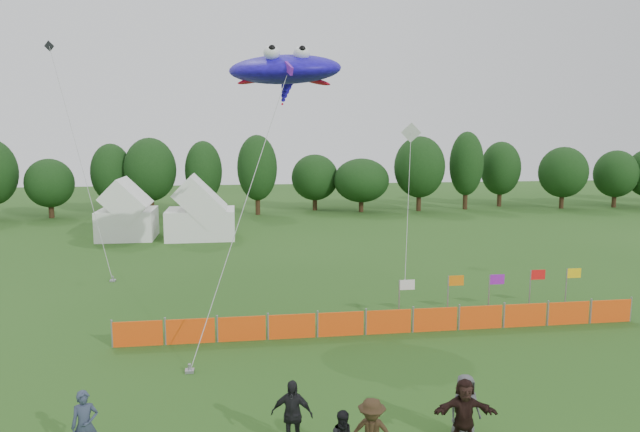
{
  "coord_description": "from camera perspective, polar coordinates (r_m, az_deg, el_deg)",
  "views": [
    {
      "loc": [
        -2.94,
        -14.39,
        8.15
      ],
      "look_at": [
        0.0,
        6.0,
        5.2
      ],
      "focal_mm": 32.0,
      "sensor_mm": 36.0,
      "label": 1
    }
  ],
  "objects": [
    {
      "name": "treeline",
      "position": [
        59.63,
        -3.82,
        4.31
      ],
      "size": [
        104.57,
        8.78,
        8.36
      ],
      "color": "#382314",
      "rests_on": "ground"
    },
    {
      "name": "tent_left",
      "position": [
        47.38,
        -18.72,
        0.16
      ],
      "size": [
        4.32,
        4.32,
        3.81
      ],
      "color": "white",
      "rests_on": "ground"
    },
    {
      "name": "tent_right",
      "position": [
        46.0,
        -11.84,
        0.18
      ],
      "size": [
        5.37,
        4.3,
        3.79
      ],
      "color": "white",
      "rests_on": "ground"
    },
    {
      "name": "barrier_fence",
      "position": [
        24.05,
        6.86,
        -10.46
      ],
      "size": [
        21.9,
        0.06,
        1.0
      ],
      "color": "#F44B0D",
      "rests_on": "ground"
    },
    {
      "name": "flag_row",
      "position": [
        26.78,
        16.84,
        -6.87
      ],
      "size": [
        8.73,
        0.81,
        2.12
      ],
      "color": "gray",
      "rests_on": "ground"
    },
    {
      "name": "spectator_a",
      "position": [
        16.36,
        -22.45,
        -18.79
      ],
      "size": [
        0.74,
        0.56,
        1.8
      ],
      "primitive_type": "imported",
      "rotation": [
        0.0,
        0.0,
        0.22
      ],
      "color": "#2E374D",
      "rests_on": "ground"
    },
    {
      "name": "spectator_d",
      "position": [
        15.68,
        -2.83,
        -19.23
      ],
      "size": [
        1.18,
        0.73,
        1.88
      ],
      "primitive_type": "imported",
      "rotation": [
        0.0,
        0.0,
        -0.26
      ],
      "color": "black",
      "rests_on": "ground"
    },
    {
      "name": "spectator_e",
      "position": [
        16.58,
        14.28,
        -18.02
      ],
      "size": [
        0.96,
        0.71,
        1.81
      ],
      "primitive_type": "imported",
      "rotation": [
        0.0,
        0.0,
        0.16
      ],
      "color": "#47484B",
      "rests_on": "ground"
    },
    {
      "name": "spectator_f",
      "position": [
        16.34,
        14.23,
        -18.46
      ],
      "size": [
        1.73,
        0.77,
        1.8
      ],
      "primitive_type": "imported",
      "rotation": [
        0.0,
        0.0,
        -0.15
      ],
      "color": "black",
      "rests_on": "ground"
    },
    {
      "name": "stingray_kite",
      "position": [
        28.54,
        -3.55,
        14.28
      ],
      "size": [
        7.59,
        16.16,
        12.23
      ],
      "color": "#220FE0",
      "rests_on": "ground"
    },
    {
      "name": "small_kite_white",
      "position": [
        38.29,
        8.97,
        5.28
      ],
      "size": [
        3.93,
        9.77,
        9.0
      ],
      "color": "silver",
      "rests_on": "ground"
    },
    {
      "name": "small_kite_dark",
      "position": [
        39.54,
        -23.25,
        6.7
      ],
      "size": [
        6.34,
        11.21,
        14.66
      ],
      "color": "black",
      "rests_on": "ground"
    }
  ]
}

